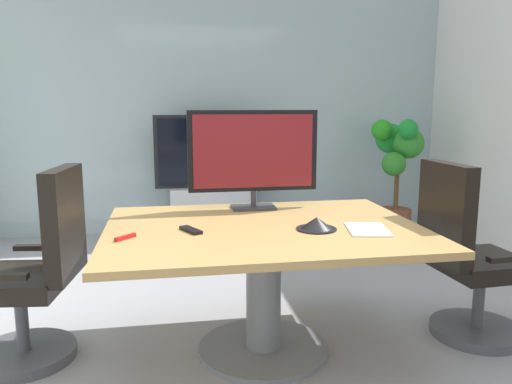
% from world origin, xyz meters
% --- Properties ---
extents(ground_plane, '(7.33, 7.33, 0.00)m').
position_xyz_m(ground_plane, '(0.00, 0.00, 0.00)').
color(ground_plane, '#99999E').
extents(wall_back_glass_partition, '(5.22, 0.10, 2.78)m').
position_xyz_m(wall_back_glass_partition, '(0.00, 3.16, 1.39)').
color(wall_back_glass_partition, '#9EB2B7').
rests_on(wall_back_glass_partition, ground).
extents(conference_table, '(1.75, 1.32, 0.75)m').
position_xyz_m(conference_table, '(-0.03, 0.20, 0.56)').
color(conference_table, '#B2894C').
rests_on(conference_table, ground).
extents(office_chair_left, '(0.62, 0.60, 1.09)m').
position_xyz_m(office_chair_left, '(-1.29, 0.32, 0.46)').
color(office_chair_left, '#4C4C51').
rests_on(office_chair_left, ground).
extents(office_chair_right, '(0.61, 0.58, 1.09)m').
position_xyz_m(office_chair_right, '(1.22, 0.16, 0.46)').
color(office_chair_right, '#4C4C51').
rests_on(office_chair_right, ground).
extents(tv_monitor, '(0.84, 0.18, 0.64)m').
position_xyz_m(tv_monitor, '(-0.01, 0.69, 1.11)').
color(tv_monitor, '#333338').
rests_on(tv_monitor, conference_table).
extents(wall_display_unit, '(1.20, 0.36, 1.31)m').
position_xyz_m(wall_display_unit, '(-0.10, 2.81, 0.44)').
color(wall_display_unit, '#B7BABC').
rests_on(wall_display_unit, ground).
extents(potted_plant, '(0.53, 0.66, 1.27)m').
position_xyz_m(potted_plant, '(1.87, 2.55, 0.80)').
color(potted_plant, brown).
rests_on(potted_plant, ground).
extents(conference_phone, '(0.22, 0.22, 0.07)m').
position_xyz_m(conference_phone, '(0.23, 0.07, 0.78)').
color(conference_phone, black).
rests_on(conference_phone, conference_table).
extents(remote_control, '(0.12, 0.17, 0.02)m').
position_xyz_m(remote_control, '(-0.44, 0.14, 0.76)').
color(remote_control, black).
rests_on(remote_control, conference_table).
extents(whiteboard_marker, '(0.10, 0.11, 0.02)m').
position_xyz_m(whiteboard_marker, '(-0.78, 0.05, 0.76)').
color(whiteboard_marker, red).
rests_on(whiteboard_marker, conference_table).
extents(paper_notepad, '(0.26, 0.33, 0.01)m').
position_xyz_m(paper_notepad, '(0.50, 0.01, 0.76)').
color(paper_notepad, white).
rests_on(paper_notepad, conference_table).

